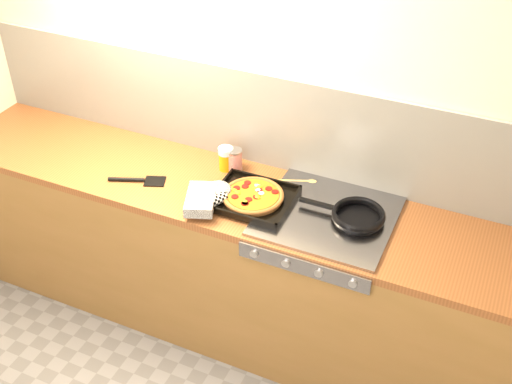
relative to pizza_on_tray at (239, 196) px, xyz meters
The scene contains 9 objects.
room_shell 0.42m from the pizza_on_tray, 95.82° to the left, with size 3.20×3.20×3.20m.
counter_run 0.50m from the pizza_on_tray, 116.34° to the left, with size 3.20×0.62×0.90m.
stovetop 0.42m from the pizza_on_tray, 10.15° to the left, with size 0.60×0.56×0.02m, color gray.
pizza_on_tray is the anchor object (origin of this frame).
frying_pan 0.55m from the pizza_on_tray, ahead, with size 0.40×0.24×0.04m.
tomato_can 0.29m from the pizza_on_tray, 120.22° to the left, with size 0.08×0.08×0.12m.
juice_glass 0.30m from the pizza_on_tray, 128.24° to the left, with size 0.08×0.08×0.12m.
wooden_spoon 0.31m from the pizza_on_tray, 56.53° to the left, with size 0.29×0.13×0.02m.
black_spatula 0.53m from the pizza_on_tray, behind, with size 0.28×0.15×0.02m.
Camera 1 is at (1.10, -1.13, 2.73)m, focal length 45.00 mm.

